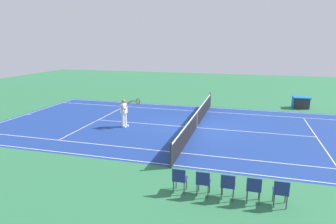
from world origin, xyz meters
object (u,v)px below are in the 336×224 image
at_px(tennis_player_near, 124,111).
at_px(spectator_chair_0, 281,191).
at_px(spectator_chair_2, 228,184).
at_px(spectator_chair_3, 203,181).
at_px(tennis_ball, 125,118).
at_px(equipment_cart_tarped, 301,102).
at_px(spectator_chair_1, 254,188).
at_px(tennis_net, 197,120).
at_px(spectator_chair_4, 180,178).

relative_size(tennis_player_near, spectator_chair_0, 1.93).
bearing_deg(spectator_chair_2, spectator_chair_3, 0.00).
height_order(tennis_ball, equipment_cart_tarped, equipment_cart_tarped).
xyz_separation_m(tennis_player_near, spectator_chair_1, (-7.23, 6.61, -0.41)).
height_order(tennis_ball, spectator_chair_2, spectator_chair_2).
distance_m(tennis_player_near, spectator_chair_1, 9.81).
relative_size(tennis_net, spectator_chair_1, 13.30).
distance_m(tennis_ball, spectator_chair_3, 10.51).
bearing_deg(tennis_player_near, tennis_ball, -65.91).
height_order(spectator_chair_0, spectator_chair_2, same).
distance_m(tennis_player_near, tennis_ball, 2.06).
relative_size(spectator_chair_2, spectator_chair_3, 1.00).
xyz_separation_m(spectator_chair_2, spectator_chair_4, (1.56, 0.00, 0.00)).
xyz_separation_m(spectator_chair_3, spectator_chair_4, (0.78, 0.00, 0.00)).
distance_m(spectator_chair_2, spectator_chair_4, 1.56).
relative_size(spectator_chair_3, equipment_cart_tarped, 0.70).
bearing_deg(spectator_chair_0, spectator_chair_2, 0.00).
height_order(spectator_chair_0, equipment_cart_tarped, spectator_chair_0).
height_order(spectator_chair_1, spectator_chair_3, same).
xyz_separation_m(spectator_chair_3, equipment_cart_tarped, (-5.10, -14.77, -0.08)).
bearing_deg(spectator_chair_3, spectator_chair_2, 180.00).
bearing_deg(spectator_chair_1, spectator_chair_3, 0.00).
height_order(spectator_chair_0, spectator_chair_1, same).
bearing_deg(tennis_player_near, spectator_chair_4, 126.46).
bearing_deg(spectator_chair_0, spectator_chair_1, 0.00).
bearing_deg(tennis_player_near, spectator_chair_3, 130.60).
height_order(tennis_net, spectator_chair_0, tennis_net).
distance_m(spectator_chair_0, equipment_cart_tarped, 15.03).
xyz_separation_m(spectator_chair_0, equipment_cart_tarped, (-2.76, -14.77, -0.08)).
bearing_deg(tennis_ball, spectator_chair_4, 124.19).
bearing_deg(spectator_chair_0, tennis_ball, -43.44).
bearing_deg(tennis_ball, tennis_player_near, 114.09).
bearing_deg(tennis_ball, spectator_chair_1, 133.89).
distance_m(tennis_player_near, equipment_cart_tarped, 13.52).
relative_size(tennis_net, spectator_chair_4, 13.30).
bearing_deg(tennis_net, spectator_chair_4, 95.82).
relative_size(spectator_chair_2, equipment_cart_tarped, 0.70).
distance_m(spectator_chair_2, equipment_cart_tarped, 15.39).
height_order(spectator_chair_0, spectator_chair_3, same).
relative_size(spectator_chair_0, spectator_chair_4, 1.00).
bearing_deg(tennis_net, equipment_cart_tarped, -132.75).
bearing_deg(spectator_chair_1, spectator_chair_4, 0.00).
bearing_deg(tennis_ball, spectator_chair_0, 136.56).
xyz_separation_m(tennis_net, spectator_chair_3, (-1.55, 7.57, 0.03)).
distance_m(spectator_chair_2, spectator_chair_3, 0.78).
xyz_separation_m(tennis_net, tennis_ball, (4.87, -0.74, -0.46)).
distance_m(spectator_chair_1, spectator_chair_4, 2.35).
height_order(spectator_chair_3, spectator_chair_4, same).
bearing_deg(spectator_chair_0, tennis_player_near, -39.52).
bearing_deg(spectator_chair_2, tennis_player_near, -45.71).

